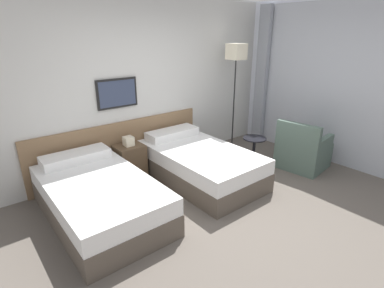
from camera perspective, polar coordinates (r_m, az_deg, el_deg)
ground_plane at (r=3.91m, az=8.38°, el=-13.15°), size 16.00×16.00×0.00m
wall_headboard at (r=4.94m, az=-9.14°, el=10.29°), size 10.00×0.10×2.70m
wall_window at (r=5.47m, az=29.04°, el=9.44°), size 0.21×4.54×2.70m
bed_near_door at (r=3.89m, az=-17.26°, el=-9.67°), size 1.11×1.93×0.62m
bed_near_window at (r=4.62m, az=1.41°, el=-3.69°), size 1.11×1.93×0.62m
nightstand at (r=4.76m, az=-11.73°, el=-3.14°), size 0.42×0.37×0.67m
floor_lamp at (r=5.57m, az=8.39°, el=15.76°), size 0.28×0.28×1.97m
side_table at (r=5.17m, az=11.73°, el=-0.43°), size 0.39×0.39×0.50m
armchair at (r=5.33m, az=20.29°, el=-1.44°), size 0.79×0.79×0.83m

